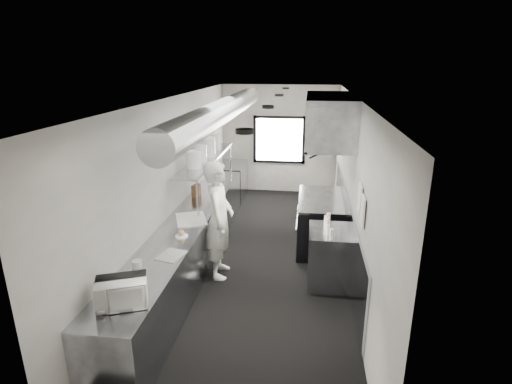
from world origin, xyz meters
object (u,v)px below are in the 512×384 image
(prep_counter, at_px, (189,243))
(deli_tub_b, at_px, (137,264))
(far_work_table, at_px, (231,181))
(squeeze_bottle_b, at_px, (328,230))
(plate_stack_a, at_px, (194,160))
(plate_stack_c, at_px, (209,147))
(plate_stack_b, at_px, (201,154))
(pass_shelf, at_px, (207,160))
(cutting_board, at_px, (191,219))
(deli_tub_a, at_px, (123,284))
(squeeze_bottle_a, at_px, (331,234))
(bottle_station, at_px, (329,257))
(squeeze_bottle_c, at_px, (327,224))
(range, at_px, (320,222))
(line_cook, at_px, (219,220))
(squeeze_bottle_e, at_px, (328,218))
(small_plate, at_px, (182,236))
(microwave, at_px, (122,292))
(knife_block, at_px, (196,191))
(squeeze_bottle_d, at_px, (326,221))
(plate_stack_d, at_px, (216,142))
(exhaust_hood, at_px, (329,119))

(prep_counter, xyz_separation_m, deli_tub_b, (-0.15, -1.68, 0.50))
(far_work_table, distance_m, squeeze_bottle_b, 4.68)
(plate_stack_a, bearing_deg, plate_stack_c, 87.62)
(plate_stack_b, bearing_deg, pass_shelf, 84.45)
(plate_stack_a, bearing_deg, cutting_board, -80.17)
(deli_tub_a, height_order, plate_stack_b, plate_stack_b)
(squeeze_bottle_a, relative_size, squeeze_bottle_b, 0.97)
(bottle_station, height_order, squeeze_bottle_c, squeeze_bottle_c)
(prep_counter, bearing_deg, range, 28.74)
(pass_shelf, xyz_separation_m, line_cook, (0.59, -1.64, -0.58))
(squeeze_bottle_e, bearing_deg, squeeze_bottle_c, -97.36)
(range, bearing_deg, prep_counter, -151.26)
(cutting_board, height_order, squeeze_bottle_b, squeeze_bottle_b)
(deli_tub_b, bearing_deg, small_plate, 74.56)
(deli_tub_a, bearing_deg, squeeze_bottle_b, 37.45)
(squeeze_bottle_c, bearing_deg, prep_counter, 175.89)
(bottle_station, distance_m, squeeze_bottle_c, 0.55)
(microwave, relative_size, squeeze_bottle_c, 2.59)
(bottle_station, bearing_deg, cutting_board, 175.97)
(knife_block, height_order, plate_stack_b, plate_stack_b)
(plate_stack_c, bearing_deg, bottle_station, -38.24)
(line_cook, bearing_deg, plate_stack_c, 12.30)
(small_plate, bearing_deg, knife_block, 98.75)
(microwave, bearing_deg, plate_stack_b, 69.28)
(small_plate, height_order, squeeze_bottle_c, squeeze_bottle_c)
(cutting_board, xyz_separation_m, knife_block, (-0.23, 1.16, 0.10))
(squeeze_bottle_b, bearing_deg, pass_shelf, 140.75)
(small_plate, distance_m, squeeze_bottle_d, 2.22)
(plate_stack_d, bearing_deg, exhaust_hood, -25.41)
(line_cook, xyz_separation_m, squeeze_bottle_d, (1.68, 0.11, 0.03))
(squeeze_bottle_a, height_order, squeeze_bottle_c, squeeze_bottle_c)
(plate_stack_c, bearing_deg, microwave, -89.26)
(cutting_board, bearing_deg, bottle_station, -4.03)
(plate_stack_b, height_order, squeeze_bottle_a, plate_stack_b)
(microwave, bearing_deg, cutting_board, 66.86)
(squeeze_bottle_c, bearing_deg, plate_stack_d, 132.94)
(prep_counter, xyz_separation_m, range, (2.19, 1.20, 0.02))
(line_cook, relative_size, deli_tub_b, 15.16)
(prep_counter, bearing_deg, cutting_board, -33.32)
(prep_counter, xyz_separation_m, squeeze_bottle_b, (2.24, -0.37, 0.53))
(far_work_table, xyz_separation_m, plate_stack_a, (-0.07, -2.99, 1.27))
(plate_stack_b, bearing_deg, squeeze_bottle_e, -25.50)
(bottle_station, bearing_deg, deli_tub_a, -140.73)
(small_plate, xyz_separation_m, squeeze_bottle_d, (2.11, 0.68, 0.08))
(pass_shelf, xyz_separation_m, microwave, (0.07, -3.97, -0.49))
(bottle_station, distance_m, knife_block, 2.85)
(plate_stack_b, bearing_deg, bottle_station, -30.40)
(bottle_station, xyz_separation_m, deli_tub_b, (-2.45, -1.48, 0.50))
(squeeze_bottle_e, bearing_deg, small_plate, -159.94)
(small_plate, bearing_deg, squeeze_bottle_a, 4.99)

